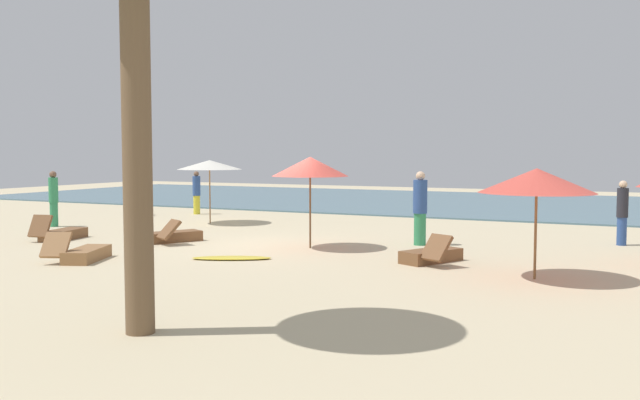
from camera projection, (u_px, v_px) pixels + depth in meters
ground_plane at (274, 246)px, 18.04m from camera, size 60.00×60.00×0.00m
ocean_water at (448, 202)px, 33.30m from camera, size 48.00×16.00×0.06m
umbrella_0 at (310, 167)px, 17.56m from camera, size 1.96×1.96×2.34m
umbrella_1 at (537, 181)px, 13.28m from camera, size 2.22×2.22×2.15m
umbrella_3 at (210, 165)px, 23.65m from camera, size 2.20×2.20×2.18m
lounger_0 at (84, 253)px, 15.63m from camera, size 1.17×1.78×0.69m
lounger_1 at (432, 255)px, 15.40m from camera, size 1.25×1.77×0.70m
lounger_2 at (173, 236)px, 18.88m from camera, size 1.33×1.78×0.67m
lounger_3 at (61, 234)px, 19.36m from camera, size 0.90×1.72×0.74m
person_0 at (197, 192)px, 27.21m from camera, size 0.41×0.41×1.70m
person_1 at (420, 208)px, 18.21m from camera, size 0.38×0.38×1.95m
person_2 at (622, 212)px, 18.17m from camera, size 0.34×0.34×1.71m
person_3 at (54, 198)px, 22.69m from camera, size 0.41×0.41×1.83m
dog at (145, 210)px, 26.82m from camera, size 0.76×0.57×0.35m
surfboard at (232, 258)px, 15.85m from camera, size 1.86×1.26×0.07m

